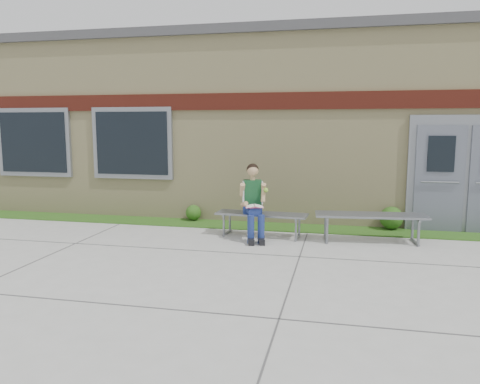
# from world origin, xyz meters

# --- Properties ---
(ground) EXTENTS (80.00, 80.00, 0.00)m
(ground) POSITION_xyz_m (0.00, 0.00, 0.00)
(ground) COLOR #9E9E99
(ground) RESTS_ON ground
(grass_strip) EXTENTS (16.00, 0.80, 0.02)m
(grass_strip) POSITION_xyz_m (0.00, 2.60, 0.01)
(grass_strip) COLOR #1F4612
(grass_strip) RESTS_ON ground
(school_building) EXTENTS (16.20, 6.22, 4.20)m
(school_building) POSITION_xyz_m (-0.00, 5.99, 2.10)
(school_building) COLOR beige
(school_building) RESTS_ON ground
(bench_left) EXTENTS (1.76, 0.59, 0.45)m
(bench_left) POSITION_xyz_m (0.16, 1.76, 0.35)
(bench_left) COLOR slate
(bench_left) RESTS_ON ground
(bench_right) EXTENTS (2.01, 0.73, 0.51)m
(bench_right) POSITION_xyz_m (2.16, 1.76, 0.40)
(bench_right) COLOR slate
(bench_right) RESTS_ON ground
(girl) EXTENTS (0.59, 0.89, 1.39)m
(girl) POSITION_xyz_m (0.04, 1.56, 0.72)
(girl) COLOR navy
(girl) RESTS_ON ground
(shrub_mid) EXTENTS (0.34, 0.34, 0.34)m
(shrub_mid) POSITION_xyz_m (-1.55, 2.85, 0.19)
(shrub_mid) COLOR #1F4612
(shrub_mid) RESTS_ON grass_strip
(shrub_east) EXTENTS (0.46, 0.46, 0.46)m
(shrub_east) POSITION_xyz_m (2.63, 2.85, 0.25)
(shrub_east) COLOR #1F4612
(shrub_east) RESTS_ON grass_strip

